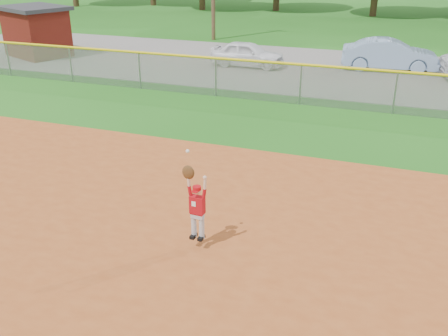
% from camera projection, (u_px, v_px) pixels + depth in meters
% --- Properties ---
extents(ground, '(120.00, 120.00, 0.00)m').
position_uv_depth(ground, '(197.00, 240.00, 10.07)').
color(ground, '#1E6216').
rests_on(ground, ground).
extents(parking_strip, '(44.00, 10.00, 0.03)m').
position_uv_depth(parking_strip, '(325.00, 70.00, 23.81)').
color(parking_strip, slate).
rests_on(parking_strip, ground).
extents(car_white_a, '(3.56, 1.46, 1.21)m').
position_uv_depth(car_white_a, '(247.00, 54.00, 24.14)').
color(car_white_a, white).
rests_on(car_white_a, parking_strip).
extents(car_blue, '(4.50, 1.96, 1.44)m').
position_uv_depth(car_blue, '(390.00, 55.00, 23.38)').
color(car_blue, '#829FC1').
rests_on(car_blue, parking_strip).
extents(utility_shed, '(4.20, 3.78, 2.58)m').
position_uv_depth(utility_shed, '(36.00, 31.00, 26.22)').
color(utility_shed, '#51120B').
rests_on(utility_shed, ground).
extents(outfield_fence, '(40.06, 0.10, 1.55)m').
position_uv_depth(outfield_fence, '(301.00, 81.00, 18.31)').
color(outfield_fence, gray).
rests_on(outfield_fence, ground).
extents(ballplayer, '(0.50, 0.22, 1.83)m').
position_uv_depth(ballplayer, '(196.00, 204.00, 9.42)').
color(ballplayer, silver).
rests_on(ballplayer, ground).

